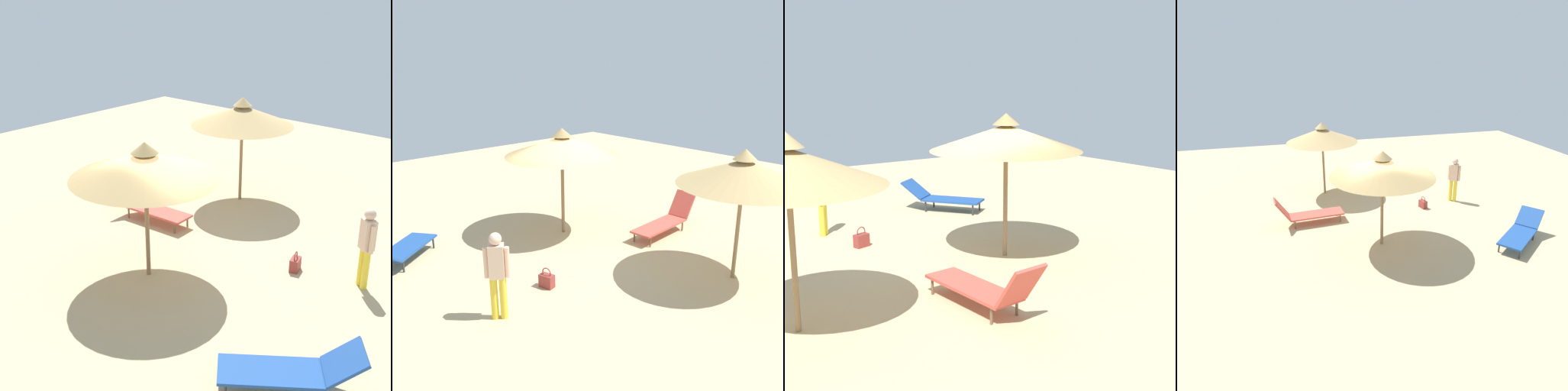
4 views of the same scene
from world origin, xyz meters
TOP-DOWN VIEW (x-y plane):
  - ground at (0.00, 0.00)m, footprint 24.00×24.00m
  - parasol_umbrella_center at (0.71, -0.23)m, footprint 2.89×2.89m
  - parasol_umbrella_front at (-3.69, -1.22)m, footprint 2.64×2.64m
  - lounge_chair_edge at (1.70, 3.71)m, footprint 1.79×2.07m
  - lounge_chair_far_right at (-1.18, -2.18)m, footprint 0.73×2.20m
  - person_standing_back at (-1.66, 3.23)m, footprint 0.33×0.37m
  - handbag at (-1.35, 1.92)m, footprint 0.33×0.25m

SIDE VIEW (x-z plane):
  - ground at x=0.00m, z-range -0.10..0.00m
  - handbag at x=-1.35m, z-range -0.07..0.37m
  - lounge_chair_edge at x=1.70m, z-range -0.01..0.74m
  - lounge_chair_far_right at x=-1.18m, z-range -0.09..0.85m
  - person_standing_back at x=-1.66m, z-range 0.11..1.75m
  - parasol_umbrella_front at x=-3.69m, z-range 0.91..3.68m
  - parasol_umbrella_center at x=0.71m, z-range 0.93..3.71m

